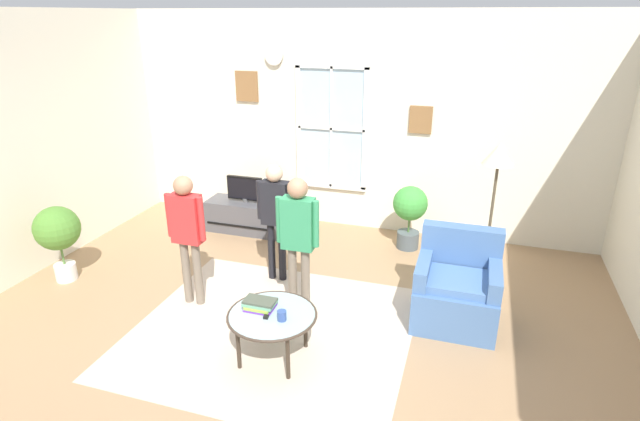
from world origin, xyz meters
The scene contains 16 objects.
ground_plane centered at (0.00, 0.00, -0.01)m, with size 6.85×5.87×0.02m, color #9E7A56.
back_wall centered at (-0.01, 2.69, 1.41)m, with size 6.25×0.17×2.83m.
area_rug centered at (-0.12, -0.04, 0.00)m, with size 2.53×2.30×0.01m, color #C6B29E.
tv_stand centered at (-1.34, 2.02, 0.21)m, with size 1.06×0.43×0.42m.
television centered at (-1.34, 2.02, 0.60)m, with size 0.49×0.08×0.35m.
armchair centered at (1.49, 0.67, 0.33)m, with size 0.76×0.74×0.87m.
coffee_table centered at (0.04, -0.40, 0.41)m, with size 0.76×0.76×0.44m.
book_stack centered at (-0.08, -0.35, 0.47)m, with size 0.27×0.20×0.08m.
cup centered at (0.15, -0.45, 0.47)m, with size 0.08×0.08×0.08m, color #334C8C.
remote_near_books centered at (0.01, -0.42, 0.44)m, with size 0.04×0.14×0.02m, color black.
person_red_shirt centered at (-1.07, 0.18, 0.85)m, with size 0.41×0.19×1.36m.
person_black_shirt centered at (-0.44, 0.90, 0.83)m, with size 0.40×0.18×1.32m.
person_green_shirt centered at (0.02, 0.33, 0.87)m, with size 0.42×0.19×1.39m.
potted_plant_by_window centered at (0.83, 2.14, 0.51)m, with size 0.43×0.43×0.81m.
potted_plant_corner centered at (-2.68, 0.18, 0.58)m, with size 0.48×0.48×0.86m.
floor_lamp centered at (1.75, 1.46, 1.32)m, with size 0.32×0.32×1.58m.
Camera 1 is at (1.50, -3.69, 2.77)m, focal length 28.21 mm.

